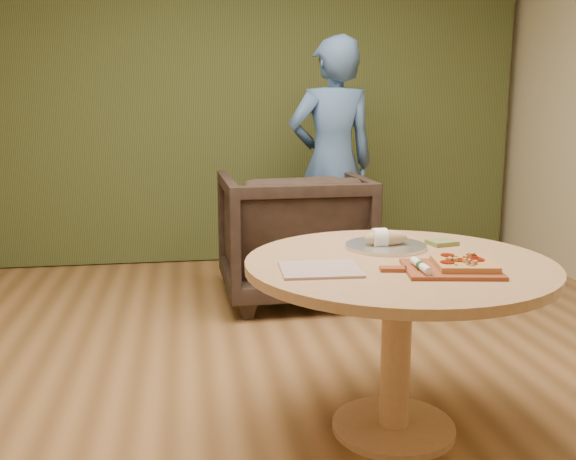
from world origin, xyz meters
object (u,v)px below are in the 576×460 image
(pizza_paddle, at_px, (448,269))
(person_standing, at_px, (332,164))
(cutlery_roll, at_px, (421,266))
(armchair, at_px, (292,229))
(bread_roll, at_px, (384,238))
(flatbread_pizza, at_px, (464,263))
(serving_tray, at_px, (386,246))
(pedestal_table, at_px, (398,293))

(pizza_paddle, xyz_separation_m, person_standing, (0.11, 2.45, 0.17))
(cutlery_roll, xyz_separation_m, armchair, (-0.13, 2.14, -0.28))
(pizza_paddle, bearing_deg, armchair, 106.63)
(bread_roll, relative_size, person_standing, 0.10)
(flatbread_pizza, bearing_deg, serving_tray, 113.09)
(serving_tray, height_order, bread_roll, bread_roll)
(bread_roll, height_order, armchair, armchair)
(bread_roll, xyz_separation_m, person_standing, (0.24, 2.03, 0.13))
(pedestal_table, height_order, serving_tray, serving_tray)
(pizza_paddle, distance_m, person_standing, 2.46)
(pedestal_table, height_order, cutlery_roll, cutlery_roll)
(pizza_paddle, height_order, armchair, armchair)
(serving_tray, height_order, armchair, armchair)
(pedestal_table, bearing_deg, serving_tray, 85.98)
(pizza_paddle, height_order, serving_tray, serving_tray)
(flatbread_pizza, bearing_deg, pizza_paddle, -175.82)
(pedestal_table, relative_size, person_standing, 0.68)
(pedestal_table, distance_m, flatbread_pizza, 0.32)
(pizza_paddle, distance_m, bread_roll, 0.44)
(pedestal_table, height_order, bread_roll, bread_roll)
(pizza_paddle, xyz_separation_m, flatbread_pizza, (0.07, 0.00, 0.02))
(pedestal_table, bearing_deg, flatbread_pizza, -44.27)
(armchair, bearing_deg, pedestal_table, 91.98)
(pedestal_table, relative_size, bread_roll, 6.50)
(flatbread_pizza, relative_size, person_standing, 0.14)
(pedestal_table, distance_m, pizza_paddle, 0.28)
(pedestal_table, distance_m, cutlery_roll, 0.27)
(pizza_paddle, height_order, bread_roll, bread_roll)
(bread_roll, distance_m, armchair, 1.73)
(flatbread_pizza, bearing_deg, armchair, 98.24)
(pizza_paddle, height_order, flatbread_pizza, flatbread_pizza)
(flatbread_pizza, relative_size, armchair, 0.26)
(flatbread_pizza, height_order, person_standing, person_standing)
(pizza_paddle, distance_m, flatbread_pizza, 0.07)
(cutlery_roll, bearing_deg, serving_tray, 91.34)
(pizza_paddle, relative_size, flatbread_pizza, 1.83)
(serving_tray, xyz_separation_m, armchair, (-0.13, 1.70, -0.26))
(bread_roll, bearing_deg, serving_tray, 0.00)
(pizza_paddle, bearing_deg, cutlery_roll, -163.63)
(cutlery_roll, relative_size, serving_tray, 0.56)
(cutlery_roll, height_order, serving_tray, cutlery_roll)
(armchair, bearing_deg, person_standing, -138.69)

